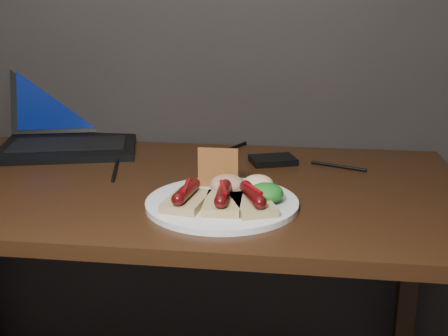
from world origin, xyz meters
TOP-DOWN VIEW (x-y plane):
  - desk at (0.00, 1.38)m, footprint 1.40×0.70m
  - laptop at (-0.30, 1.67)m, footprint 0.43×0.43m
  - hard_drive at (0.27, 1.56)m, footprint 0.13×0.11m
  - desk_cables at (-0.04, 1.53)m, footprint 1.00×0.38m
  - plate at (0.18, 1.24)m, footprint 0.38×0.38m
  - bread_sausage_left at (0.12, 1.21)m, footprint 0.09×0.12m
  - bread_sausage_center at (0.19, 1.21)m, footprint 0.07×0.12m
  - bread_sausage_right at (0.25, 1.21)m, footprint 0.11×0.13m
  - crispbread at (0.16, 1.33)m, footprint 0.09×0.01m
  - salad_greens at (0.27, 1.24)m, footprint 0.07×0.07m
  - salsa_mound at (0.19, 1.29)m, footprint 0.07×0.07m
  - coleslaw_mound at (0.25, 1.31)m, footprint 0.06×0.06m

SIDE VIEW (x-z plane):
  - desk at x=0.00m, z-range 0.29..1.04m
  - desk_cables at x=-0.04m, z-range 0.75..0.76m
  - plate at x=0.18m, z-range 0.75..0.76m
  - hard_drive at x=0.27m, z-range 0.75..0.77m
  - bread_sausage_left at x=0.12m, z-range 0.76..0.80m
  - bread_sausage_center at x=0.19m, z-range 0.76..0.80m
  - bread_sausage_right at x=0.25m, z-range 0.76..0.80m
  - coleslaw_mound at x=0.25m, z-range 0.76..0.80m
  - salad_greens at x=0.27m, z-range 0.76..0.80m
  - salsa_mound at x=0.19m, z-range 0.76..0.80m
  - laptop at x=-0.30m, z-range 0.68..0.92m
  - crispbread at x=0.16m, z-range 0.76..0.85m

